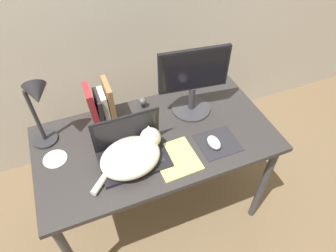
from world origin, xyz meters
TOP-DOWN VIEW (x-y plane):
  - ground_plane at (0.00, 0.00)m, footprint 12.00×12.00m
  - desk at (0.00, 0.34)m, footprint 1.28×0.67m
  - laptop at (-0.16, 0.26)m, footprint 0.34×0.22m
  - cat at (-0.16, 0.22)m, footprint 0.40×0.30m
  - external_monitor at (0.27, 0.47)m, footprint 0.39×0.23m
  - mousepad at (0.29, 0.18)m, footprint 0.21×0.19m
  - computer_mouse at (0.26, 0.17)m, footprint 0.06×0.10m
  - book_row at (-0.23, 0.58)m, footprint 0.14×0.16m
  - desk_lamp at (-0.52, 0.51)m, footprint 0.17×0.17m
  - notepad at (0.04, 0.16)m, footprint 0.22×0.24m
  - webcam at (0.01, 0.59)m, footprint 0.04×0.04m
  - cd_disc at (-0.53, 0.39)m, footprint 0.12×0.12m

SIDE VIEW (x-z plane):
  - ground_plane at x=0.00m, z-range 0.00..0.00m
  - desk at x=0.00m, z-range 0.29..1.05m
  - cd_disc at x=-0.53m, z-range 0.76..0.76m
  - mousepad at x=0.29m, z-range 0.76..0.76m
  - notepad at x=0.04m, z-range 0.76..0.77m
  - computer_mouse at x=0.26m, z-range 0.76..0.80m
  - webcam at x=0.01m, z-range 0.77..0.84m
  - laptop at x=-0.16m, z-range 0.68..0.92m
  - cat at x=-0.16m, z-range 0.75..0.89m
  - book_row at x=-0.23m, z-range 0.74..0.99m
  - external_monitor at x=0.27m, z-range 0.77..1.17m
  - desk_lamp at x=-0.52m, z-range 0.82..1.23m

